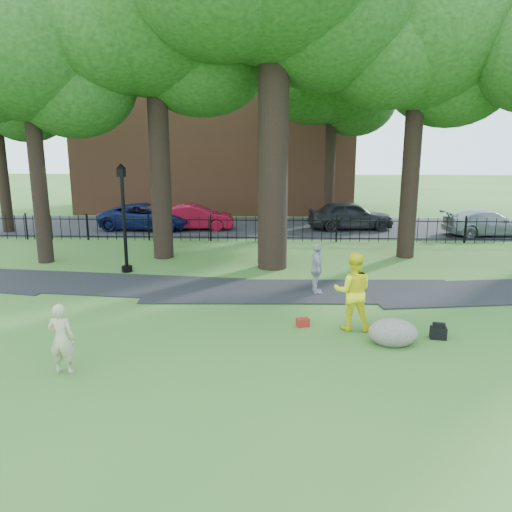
{
  "coord_description": "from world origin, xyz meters",
  "views": [
    {
      "loc": [
        0.14,
        -11.42,
        4.73
      ],
      "look_at": [
        -0.41,
        2.0,
        1.6
      ],
      "focal_mm": 35.0,
      "sensor_mm": 36.0,
      "label": 1
    }
  ],
  "objects_px": {
    "man": "(353,291)",
    "lamppost": "(124,220)",
    "boulder": "(393,330)",
    "red_sedan": "(195,217)",
    "woman": "(62,339)"
  },
  "relations": [
    {
      "from": "boulder",
      "to": "lamppost",
      "type": "distance_m",
      "value": 10.55
    },
    {
      "from": "man",
      "to": "woman",
      "type": "bearing_deg",
      "value": 27.86
    },
    {
      "from": "man",
      "to": "boulder",
      "type": "distance_m",
      "value": 1.41
    },
    {
      "from": "boulder",
      "to": "red_sedan",
      "type": "bearing_deg",
      "value": 115.12
    },
    {
      "from": "man",
      "to": "lamppost",
      "type": "height_order",
      "value": "lamppost"
    },
    {
      "from": "man",
      "to": "red_sedan",
      "type": "bearing_deg",
      "value": -61.64
    },
    {
      "from": "lamppost",
      "to": "woman",
      "type": "bearing_deg",
      "value": -75.63
    },
    {
      "from": "red_sedan",
      "to": "lamppost",
      "type": "bearing_deg",
      "value": 169.04
    },
    {
      "from": "woman",
      "to": "man",
      "type": "height_order",
      "value": "man"
    },
    {
      "from": "man",
      "to": "boulder",
      "type": "xyz_separation_m",
      "value": [
        0.84,
        -0.92,
        -0.67
      ]
    },
    {
      "from": "man",
      "to": "lamppost",
      "type": "bearing_deg",
      "value": -31.49
    },
    {
      "from": "red_sedan",
      "to": "woman",
      "type": "bearing_deg",
      "value": 176.09
    },
    {
      "from": "lamppost",
      "to": "man",
      "type": "bearing_deg",
      "value": -29.36
    },
    {
      "from": "man",
      "to": "lamppost",
      "type": "xyz_separation_m",
      "value": [
        -7.43,
        5.42,
        0.92
      ]
    },
    {
      "from": "boulder",
      "to": "red_sedan",
      "type": "distance_m",
      "value": 16.87
    }
  ]
}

